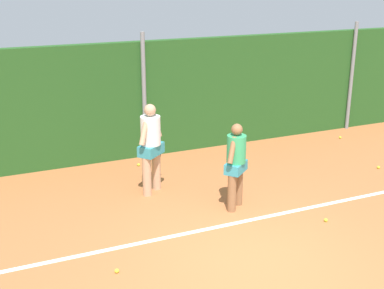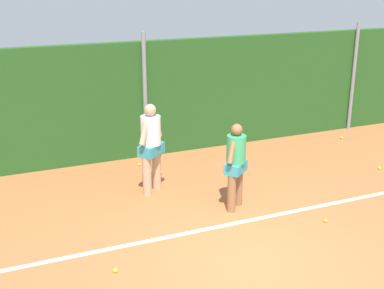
{
  "view_description": "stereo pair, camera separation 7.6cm",
  "coord_description": "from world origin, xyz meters",
  "views": [
    {
      "loc": [
        -3.62,
        -5.95,
        4.25
      ],
      "look_at": [
        0.05,
        2.5,
        1.13
      ],
      "focal_mm": 48.28,
      "sensor_mm": 36.0,
      "label": 1
    },
    {
      "loc": [
        -3.55,
        -5.98,
        4.25
      ],
      "look_at": [
        0.05,
        2.5,
        1.13
      ],
      "focal_mm": 48.28,
      "sensor_mm": 36.0,
      "label": 2
    }
  ],
  "objects": [
    {
      "name": "fence_post_center",
      "position": [
        0.0,
        5.16,
        1.48
      ],
      "size": [
        0.1,
        0.1,
        2.96
      ],
      "primitive_type": "cylinder",
      "color": "gray",
      "rests_on": "ground_plane"
    },
    {
      "name": "ground_plane",
      "position": [
        0.0,
        1.56,
        0.0
      ],
      "size": [
        31.92,
        31.92,
        0.0
      ],
      "primitive_type": "plane",
      "color": "#B76638"
    },
    {
      "name": "tennis_ball_7",
      "position": [
        -0.35,
        4.65,
        0.03
      ],
      "size": [
        0.07,
        0.07,
        0.07
      ],
      "primitive_type": "sphere",
      "color": "#CCDB33",
      "rests_on": "ground_plane"
    },
    {
      "name": "fence_post_right",
      "position": [
        5.98,
        5.16,
        1.48
      ],
      "size": [
        0.1,
        0.1,
        2.96
      ],
      "primitive_type": "cylinder",
      "color": "gray",
      "rests_on": "ground_plane"
    },
    {
      "name": "tennis_ball_8",
      "position": [
        -2.0,
        0.57,
        0.03
      ],
      "size": [
        0.07,
        0.07,
        0.07
      ],
      "primitive_type": "sphere",
      "color": "#CCDB33",
      "rests_on": "ground_plane"
    },
    {
      "name": "player_foreground_near",
      "position": [
        0.65,
        1.85,
        0.92
      ],
      "size": [
        0.58,
        0.58,
        1.65
      ],
      "rotation": [
        0.0,
        0.0,
        0.69
      ],
      "color": "#8C603D",
      "rests_on": "ground_plane"
    },
    {
      "name": "tennis_ball_5",
      "position": [
        4.57,
        2.34,
        0.03
      ],
      "size": [
        0.07,
        0.07,
        0.07
      ],
      "primitive_type": "sphere",
      "color": "#CCDB33",
      "rests_on": "ground_plane"
    },
    {
      "name": "court_baseline_paint",
      "position": [
        0.0,
        1.27,
        0.0
      ],
      "size": [
        15.16,
        0.1,
        0.01
      ],
      "primitive_type": "cube",
      "color": "white",
      "rests_on": "ground_plane"
    },
    {
      "name": "player_midcourt",
      "position": [
        -0.54,
        3.16,
        1.02
      ],
      "size": [
        0.64,
        0.62,
        1.82
      ],
      "rotation": [
        0.0,
        0.0,
        0.68
      ],
      "color": "tan",
      "rests_on": "ground_plane"
    },
    {
      "name": "tennis_ball_3",
      "position": [
        1.86,
        0.68,
        0.03
      ],
      "size": [
        0.07,
        0.07,
        0.07
      ],
      "primitive_type": "sphere",
      "color": "#CCDB33",
      "rests_on": "ground_plane"
    },
    {
      "name": "tennis_ball_0",
      "position": [
        5.21,
        4.46,
        0.03
      ],
      "size": [
        0.07,
        0.07,
        0.07
      ],
      "primitive_type": "sphere",
      "color": "#CCDB33",
      "rests_on": "ground_plane"
    },
    {
      "name": "hedge_fence_backdrop",
      "position": [
        0.0,
        5.34,
        1.37
      ],
      "size": [
        20.75,
        0.25,
        2.73
      ],
      "primitive_type": "cube",
      "color": "#23511E",
      "rests_on": "ground_plane"
    }
  ]
}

